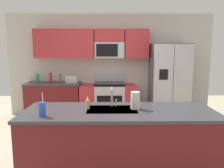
{
  "coord_description": "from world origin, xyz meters",
  "views": [
    {
      "loc": [
        -0.01,
        -3.7,
        1.72
      ],
      "look_at": [
        0.04,
        0.6,
        1.05
      ],
      "focal_mm": 36.09,
      "sensor_mm": 36.0,
      "label": 1
    }
  ],
  "objects_px": {
    "toaster": "(72,79)",
    "sink_faucet": "(112,95)",
    "pepper_mill": "(60,78)",
    "soap_dispenser": "(88,104)",
    "bottle_red": "(51,78)",
    "refrigerator": "(169,82)",
    "bottle_green": "(38,78)",
    "drink_cup_blue": "(42,109)",
    "paper_towel_roll": "(135,100)",
    "range_oven": "(108,100)"
  },
  "relations": [
    {
      "from": "refrigerator",
      "to": "soap_dispenser",
      "type": "relative_size",
      "value": 10.88
    },
    {
      "from": "toaster",
      "to": "paper_towel_roll",
      "type": "height_order",
      "value": "paper_towel_roll"
    },
    {
      "from": "bottle_red",
      "to": "drink_cup_blue",
      "type": "height_order",
      "value": "drink_cup_blue"
    },
    {
      "from": "refrigerator",
      "to": "paper_towel_roll",
      "type": "xyz_separation_m",
      "value": [
        -1.1,
        -2.4,
        0.09
      ]
    },
    {
      "from": "pepper_mill",
      "to": "sink_faucet",
      "type": "bearing_deg",
      "value": -61.93
    },
    {
      "from": "refrigerator",
      "to": "toaster",
      "type": "distance_m",
      "value": 2.38
    },
    {
      "from": "drink_cup_blue",
      "to": "soap_dispenser",
      "type": "height_order",
      "value": "drink_cup_blue"
    },
    {
      "from": "bottle_red",
      "to": "soap_dispenser",
      "type": "height_order",
      "value": "bottle_red"
    },
    {
      "from": "bottle_green",
      "to": "drink_cup_blue",
      "type": "bearing_deg",
      "value": -71.58
    },
    {
      "from": "pepper_mill",
      "to": "drink_cup_blue",
      "type": "distance_m",
      "value": 2.84
    },
    {
      "from": "refrigerator",
      "to": "bottle_green",
      "type": "bearing_deg",
      "value": 177.82
    },
    {
      "from": "pepper_mill",
      "to": "paper_towel_roll",
      "type": "bearing_deg",
      "value": -57.63
    },
    {
      "from": "drink_cup_blue",
      "to": "bottle_red",
      "type": "bearing_deg",
      "value": 102.33
    },
    {
      "from": "toaster",
      "to": "soap_dispenser",
      "type": "distance_m",
      "value": 2.5
    },
    {
      "from": "paper_towel_roll",
      "to": "pepper_mill",
      "type": "bearing_deg",
      "value": 122.37
    },
    {
      "from": "toaster",
      "to": "drink_cup_blue",
      "type": "distance_m",
      "value": 2.76
    },
    {
      "from": "range_oven",
      "to": "soap_dispenser",
      "type": "xyz_separation_m",
      "value": [
        -0.27,
        -2.47,
        0.53
      ]
    },
    {
      "from": "soap_dispenser",
      "to": "pepper_mill",
      "type": "bearing_deg",
      "value": 110.21
    },
    {
      "from": "pepper_mill",
      "to": "paper_towel_roll",
      "type": "height_order",
      "value": "paper_towel_roll"
    },
    {
      "from": "toaster",
      "to": "soap_dispenser",
      "type": "bearing_deg",
      "value": -75.62
    },
    {
      "from": "range_oven",
      "to": "soap_dispenser",
      "type": "relative_size",
      "value": 8.0
    },
    {
      "from": "drink_cup_blue",
      "to": "paper_towel_roll",
      "type": "bearing_deg",
      "value": 15.89
    },
    {
      "from": "bottle_red",
      "to": "drink_cup_blue",
      "type": "distance_m",
      "value": 2.83
    },
    {
      "from": "range_oven",
      "to": "refrigerator",
      "type": "height_order",
      "value": "refrigerator"
    },
    {
      "from": "range_oven",
      "to": "toaster",
      "type": "bearing_deg",
      "value": -176.62
    },
    {
      "from": "bottle_red",
      "to": "soap_dispenser",
      "type": "distance_m",
      "value": 2.68
    },
    {
      "from": "pepper_mill",
      "to": "sink_faucet",
      "type": "xyz_separation_m",
      "value": [
        1.25,
        -2.35,
        0.06
      ]
    },
    {
      "from": "range_oven",
      "to": "soap_dispenser",
      "type": "distance_m",
      "value": 2.54
    },
    {
      "from": "bottle_green",
      "to": "sink_faucet",
      "type": "relative_size",
      "value": 0.78
    },
    {
      "from": "refrigerator",
      "to": "bottle_green",
      "type": "distance_m",
      "value": 3.24
    },
    {
      "from": "paper_towel_roll",
      "to": "drink_cup_blue",
      "type": "bearing_deg",
      "value": -164.11
    },
    {
      "from": "pepper_mill",
      "to": "sink_faucet",
      "type": "distance_m",
      "value": 2.67
    },
    {
      "from": "toaster",
      "to": "drink_cup_blue",
      "type": "bearing_deg",
      "value": -88.02
    },
    {
      "from": "range_oven",
      "to": "bottle_red",
      "type": "height_order",
      "value": "bottle_red"
    },
    {
      "from": "pepper_mill",
      "to": "bottle_red",
      "type": "distance_m",
      "value": 0.23
    },
    {
      "from": "bottle_red",
      "to": "paper_towel_roll",
      "type": "xyz_separation_m",
      "value": [
        1.79,
        -2.43,
        -0.01
      ]
    },
    {
      "from": "sink_faucet",
      "to": "soap_dispenser",
      "type": "distance_m",
      "value": 0.38
    },
    {
      "from": "range_oven",
      "to": "sink_faucet",
      "type": "xyz_separation_m",
      "value": [
        0.08,
        -2.35,
        0.62
      ]
    },
    {
      "from": "drink_cup_blue",
      "to": "paper_towel_roll",
      "type": "xyz_separation_m",
      "value": [
        1.18,
        0.34,
        0.03
      ]
    },
    {
      "from": "sink_faucet",
      "to": "drink_cup_blue",
      "type": "bearing_deg",
      "value": -152.16
    },
    {
      "from": "toaster",
      "to": "soap_dispenser",
      "type": "height_order",
      "value": "toaster"
    },
    {
      "from": "toaster",
      "to": "sink_faucet",
      "type": "xyz_separation_m",
      "value": [
        0.96,
        -2.3,
        0.08
      ]
    },
    {
      "from": "refrigerator",
      "to": "sink_faucet",
      "type": "height_order",
      "value": "refrigerator"
    },
    {
      "from": "drink_cup_blue",
      "to": "sink_faucet",
      "type": "bearing_deg",
      "value": 27.84
    },
    {
      "from": "refrigerator",
      "to": "bottle_red",
      "type": "distance_m",
      "value": 2.89
    },
    {
      "from": "refrigerator",
      "to": "soap_dispenser",
      "type": "bearing_deg",
      "value": -126.23
    },
    {
      "from": "drink_cup_blue",
      "to": "bottle_green",
      "type": "bearing_deg",
      "value": 108.42
    },
    {
      "from": "range_oven",
      "to": "drink_cup_blue",
      "type": "height_order",
      "value": "drink_cup_blue"
    },
    {
      "from": "range_oven",
      "to": "toaster",
      "type": "xyz_separation_m",
      "value": [
        -0.89,
        -0.05,
        0.55
      ]
    },
    {
      "from": "bottle_red",
      "to": "drink_cup_blue",
      "type": "bearing_deg",
      "value": -77.67
    }
  ]
}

